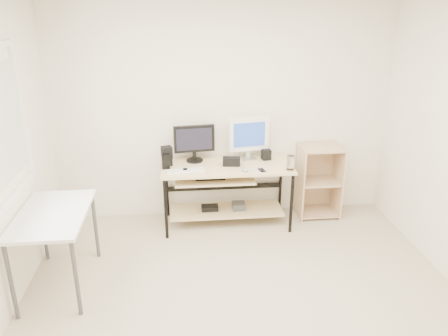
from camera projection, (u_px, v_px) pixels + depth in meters
room at (232, 170)px, 3.31m from camera, size 4.01×4.01×2.62m
desk at (225, 182)px, 5.10m from camera, size 1.50×0.65×0.75m
side_table at (53, 221)px, 3.91m from camera, size 0.60×1.00×0.75m
shelf_unit at (318, 180)px, 5.39m from camera, size 0.50×0.40×0.90m
black_monitor at (194, 141)px, 5.06m from camera, size 0.48×0.20×0.43m
white_imac at (249, 135)px, 5.11m from camera, size 0.48×0.15×0.51m
keyboard at (185, 170)px, 4.84m from camera, size 0.42×0.17×0.01m
mouse at (245, 170)px, 4.84m from camera, size 0.10×0.13×0.04m
center_speaker at (231, 161)px, 4.99m from camera, size 0.21×0.11×0.10m
speaker_left at (167, 156)px, 4.98m from camera, size 0.14×0.14×0.22m
speaker_right at (266, 155)px, 5.18m from camera, size 0.11×0.11×0.12m
audio_controller at (166, 161)px, 4.88m from camera, size 0.09×0.07×0.18m
volume_puck at (185, 170)px, 4.85m from camera, size 0.07×0.07×0.02m
smartphone at (262, 170)px, 4.86m from camera, size 0.08×0.12×0.01m
coaster at (290, 170)px, 4.88m from camera, size 0.12×0.12×0.01m
drinking_glass at (291, 163)px, 4.85m from camera, size 0.09×0.09×0.16m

